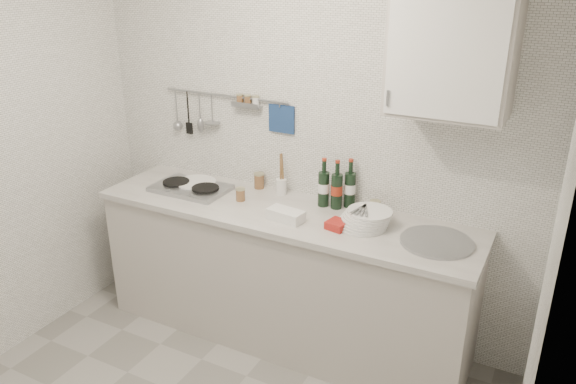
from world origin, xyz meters
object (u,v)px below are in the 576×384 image
object	(u,v)px
wall_cabinet	(453,46)
plate_stack_sink	(365,219)
plate_stack_hob	(195,184)
wine_bottles	(337,183)
utensil_crock	(281,185)

from	to	relation	value
wall_cabinet	plate_stack_sink	bearing A→B (deg)	-164.76
plate_stack_hob	wine_bottles	size ratio (longest dim) A/B	0.93
wine_bottles	wall_cabinet	bearing A→B (deg)	-7.35
wall_cabinet	wine_bottles	bearing A→B (deg)	172.65
plate_stack_hob	wall_cabinet	bearing A→B (deg)	2.04
utensil_crock	wine_bottles	bearing A→B (deg)	-2.83
plate_stack_hob	plate_stack_sink	world-z (taller)	plate_stack_sink
plate_stack_sink	utensil_crock	size ratio (longest dim) A/B	1.11
plate_stack_hob	utensil_crock	distance (m)	0.60
utensil_crock	plate_stack_hob	bearing A→B (deg)	-164.78
plate_stack_sink	wine_bottles	xyz separation A→B (m)	(-0.26, 0.18, 0.11)
wall_cabinet	utensil_crock	world-z (taller)	wall_cabinet
plate_stack_sink	utensil_crock	world-z (taller)	utensil_crock
wine_bottles	utensil_crock	bearing A→B (deg)	177.17
utensil_crock	wall_cabinet	bearing A→B (deg)	-5.60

